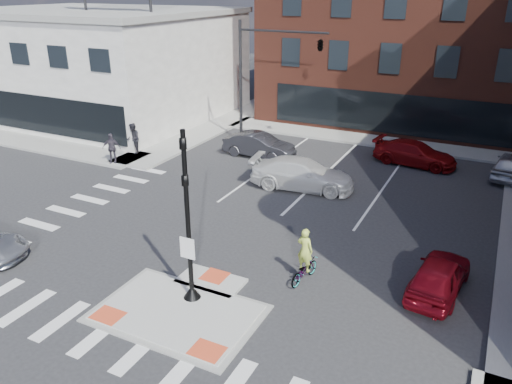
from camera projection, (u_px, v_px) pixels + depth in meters
The scene contains 17 objects.
ground at pixel (186, 306), 16.96m from camera, with size 120.00×120.00×0.00m, color #28282B.
refuge_island at pixel (182, 309), 16.73m from camera, with size 5.40×4.65×0.13m.
sidewalk_nw at pixel (112, 132), 36.46m from camera, with size 23.50×20.50×0.15m.
sidewalk_n at pixel (405, 144), 33.83m from camera, with size 26.00×3.00×0.15m, color gray.
building_nw at pixel (97, 61), 40.88m from camera, with size 20.40×16.40×14.40m.
building_n at pixel (442, 16), 39.08m from camera, with size 24.40×18.40×15.50m.
building_far_left at pixel (401, 30), 59.55m from camera, with size 10.00×12.00×10.00m, color slate.
signal_pole at pixel (189, 240), 16.37m from camera, with size 0.60×0.60×5.98m.
mast_arm_signal at pixel (298, 52), 30.83m from camera, with size 6.10×2.24×8.00m.
red_sedan at pixel (439, 275), 17.48m from camera, with size 1.61×3.99×1.36m, color maroon.
white_pickup at pixel (302, 174), 26.44m from camera, with size 2.24×5.50×1.60m, color silver.
bg_car_dark at pixel (259, 145), 31.32m from camera, with size 1.58×4.53×1.49m, color #28282E.
bg_car_silver at pixel (512, 165), 27.93m from camera, with size 1.71×4.26×1.45m, color silver.
bg_car_red at pixel (415, 153), 29.93m from camera, with size 1.99×4.89×1.42m, color maroon.
cyclist at pixel (304, 264), 18.14m from camera, with size 0.87×1.75×2.14m.
pedestrian_a at pixel (133, 138), 31.37m from camera, with size 0.94×0.74×1.94m, color black.
pedestrian_b at pixel (112, 148), 29.75m from camera, with size 1.06×0.44×1.82m, color #332E39.
Camera 1 is at (8.46, -11.57, 10.14)m, focal length 35.00 mm.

